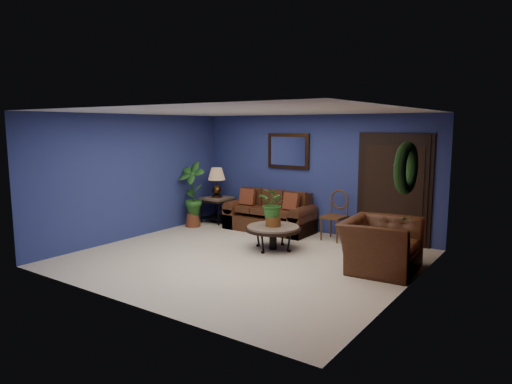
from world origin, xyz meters
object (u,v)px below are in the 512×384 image
Objects in this scene: table_lamp at (217,179)px; side_chair at (336,212)px; coffee_table at (273,229)px; armchair at (381,245)px; sofa at (271,217)px; end_table at (217,203)px.

table_lamp reaches higher than side_chair.
armchair is (2.06, -0.06, 0.02)m from coffee_table.
coffee_table is 0.82× the size of armchair.
armchair reaches higher than coffee_table.
armchair is (2.94, -1.36, 0.12)m from sofa.
armchair is at bearing -38.85° from side_chair.
end_table is 0.65× the size of side_chair.
table_lamp reaches higher than end_table.
sofa is 2.88× the size of table_lamp.
end_table is at bearing 152.04° from coffee_table.
table_lamp is at bearing 152.04° from coffee_table.
table_lamp is at bearing 69.21° from armchair.
armchair is at bearing -16.67° from end_table.
coffee_table is at bearing -109.44° from side_chair.
sofa is 1.68m from table_lamp.
table_lamp reaches higher than armchair.
table_lamp is at bearing -172.78° from side_chair.
side_chair reaches higher than armchair.
sofa is at bearing 124.48° from coffee_table.
side_chair is at bearing 1.39° from end_table.
table_lamp is (-2.39, 1.27, 0.65)m from coffee_table.
armchair is (4.45, -1.33, -0.05)m from end_table.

